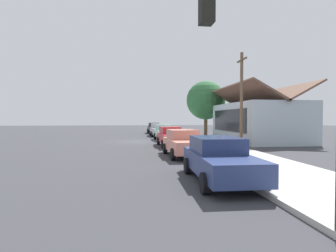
{
  "coord_description": "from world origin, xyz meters",
  "views": [
    {
      "loc": [
        26.59,
        -0.26,
        2.31
      ],
      "look_at": [
        -0.25,
        3.09,
        1.51
      ],
      "focal_mm": 28.83,
      "sensor_mm": 36.0,
      "label": 1
    }
  ],
  "objects": [
    {
      "name": "utility_pole_wooden",
      "position": [
        6.02,
        8.2,
        3.93
      ],
      "size": [
        1.8,
        0.24,
        7.5
      ],
      "color": "brown",
      "rests_on": "ground"
    },
    {
      "name": "car_coral",
      "position": [
        10.54,
        2.7,
        0.82
      ],
      "size": [
        4.65,
        2.24,
        1.59
      ],
      "rotation": [
        0.0,
        0.0,
        0.04
      ],
      "color": "#EA8C75",
      "rests_on": "ground"
    },
    {
      "name": "sidewalk_curb",
      "position": [
        0.0,
        5.6,
        0.08
      ],
      "size": [
        60.0,
        4.2,
        0.16
      ],
      "primitive_type": "cube",
      "color": "#B2AFA8",
      "rests_on": "ground"
    },
    {
      "name": "car_silver",
      "position": [
        -7.55,
        2.71,
        0.81
      ],
      "size": [
        4.76,
        2.03,
        1.59
      ],
      "rotation": [
        0.0,
        0.0,
        0.02
      ],
      "color": "silver",
      "rests_on": "ground"
    },
    {
      "name": "car_charcoal",
      "position": [
        -14.21,
        2.7,
        0.82
      ],
      "size": [
        4.71,
        2.0,
        1.59
      ],
      "rotation": [
        0.0,
        0.0,
        0.0
      ],
      "color": "#2D3035",
      "rests_on": "ground"
    },
    {
      "name": "ground_plane",
      "position": [
        0.0,
        0.0,
        0.0
      ],
      "size": [
        120.0,
        120.0,
        0.0
      ],
      "primitive_type": "plane",
      "color": "#38383D"
    },
    {
      "name": "car_seafoam",
      "position": [
        -1.4,
        2.87,
        0.81
      ],
      "size": [
        4.45,
        2.09,
        1.59
      ],
      "rotation": [
        0.0,
        0.0,
        0.04
      ],
      "color": "#9ED1BC",
      "rests_on": "ground"
    },
    {
      "name": "car_navy",
      "position": [
        17.09,
        2.81,
        0.82
      ],
      "size": [
        4.89,
        2.15,
        1.59
      ],
      "rotation": [
        0.0,
        0.0,
        -0.02
      ],
      "color": "navy",
      "rests_on": "ground"
    },
    {
      "name": "fire_hydrant_red",
      "position": [
        13.31,
        4.2,
        0.5
      ],
      "size": [
        0.22,
        0.22,
        0.71
      ],
      "color": "red",
      "rests_on": "sidewalk_curb"
    },
    {
      "name": "shade_tree",
      "position": [
        -6.51,
        8.67,
        4.53
      ],
      "size": [
        4.86,
        4.86,
        6.98
      ],
      "color": "brown",
      "rests_on": "ground"
    },
    {
      "name": "storefront_building",
      "position": [
        0.97,
        11.98,
        2.02
      ],
      "size": [
        11.33,
        6.34,
        5.5
      ],
      "color": "#ADBCC6",
      "rests_on": "ground"
    },
    {
      "name": "traffic_light_main",
      "position": [
        21.95,
        2.54,
        3.49
      ],
      "size": [
        0.37,
        2.79,
        5.2
      ],
      "color": "#383833",
      "rests_on": "ground"
    },
    {
      "name": "car_cherry",
      "position": [
        4.77,
        2.68,
        0.81
      ],
      "size": [
        4.81,
        2.02,
        1.59
      ],
      "rotation": [
        0.0,
        0.0,
        0.03
      ],
      "color": "red",
      "rests_on": "ground"
    }
  ]
}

